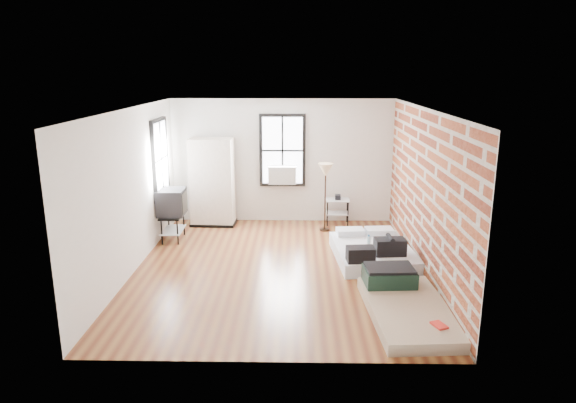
{
  "coord_description": "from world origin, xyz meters",
  "views": [
    {
      "loc": [
        0.35,
        -8.5,
        3.44
      ],
      "look_at": [
        0.18,
        0.3,
        1.15
      ],
      "focal_mm": 32.0,
      "sensor_mm": 36.0,
      "label": 1
    }
  ],
  "objects_px": {
    "mattress_main": "(373,251)",
    "side_table": "(338,204)",
    "wardrobe": "(212,182)",
    "mattress_bare": "(404,302)",
    "tv_stand": "(172,204)",
    "floor_lamp": "(326,174)"
  },
  "relations": [
    {
      "from": "floor_lamp",
      "to": "tv_stand",
      "type": "distance_m",
      "value": 3.27
    },
    {
      "from": "tv_stand",
      "to": "mattress_main",
      "type": "bearing_deg",
      "value": -16.1
    },
    {
      "from": "wardrobe",
      "to": "floor_lamp",
      "type": "height_order",
      "value": "wardrobe"
    },
    {
      "from": "mattress_bare",
      "to": "tv_stand",
      "type": "height_order",
      "value": "tv_stand"
    },
    {
      "from": "mattress_main",
      "to": "tv_stand",
      "type": "bearing_deg",
      "value": 160.15
    },
    {
      "from": "mattress_bare",
      "to": "side_table",
      "type": "bearing_deg",
      "value": 94.79
    },
    {
      "from": "mattress_main",
      "to": "floor_lamp",
      "type": "xyz_separation_m",
      "value": [
        -0.8,
        1.75,
        1.1
      ]
    },
    {
      "from": "mattress_main",
      "to": "tv_stand",
      "type": "relative_size",
      "value": 1.83
    },
    {
      "from": "tv_stand",
      "to": "mattress_bare",
      "type": "bearing_deg",
      "value": -38.5
    },
    {
      "from": "mattress_main",
      "to": "mattress_bare",
      "type": "height_order",
      "value": "mattress_main"
    },
    {
      "from": "mattress_main",
      "to": "tv_stand",
      "type": "height_order",
      "value": "tv_stand"
    },
    {
      "from": "floor_lamp",
      "to": "side_table",
      "type": "bearing_deg",
      "value": 56.96
    },
    {
      "from": "side_table",
      "to": "tv_stand",
      "type": "distance_m",
      "value": 3.67
    },
    {
      "from": "wardrobe",
      "to": "mattress_main",
      "type": "bearing_deg",
      "value": -30.67
    },
    {
      "from": "wardrobe",
      "to": "side_table",
      "type": "height_order",
      "value": "wardrobe"
    },
    {
      "from": "mattress_main",
      "to": "side_table",
      "type": "bearing_deg",
      "value": 97.53
    },
    {
      "from": "wardrobe",
      "to": "tv_stand",
      "type": "height_order",
      "value": "wardrobe"
    },
    {
      "from": "mattress_bare",
      "to": "side_table",
      "type": "xyz_separation_m",
      "value": [
        -0.66,
        4.32,
        0.33
      ]
    },
    {
      "from": "mattress_bare",
      "to": "floor_lamp",
      "type": "relative_size",
      "value": 1.47
    },
    {
      "from": "wardrobe",
      "to": "mattress_bare",
      "type": "bearing_deg",
      "value": -48.28
    },
    {
      "from": "wardrobe",
      "to": "tv_stand",
      "type": "distance_m",
      "value": 1.3
    },
    {
      "from": "side_table",
      "to": "tv_stand",
      "type": "xyz_separation_m",
      "value": [
        -3.47,
        -1.18,
        0.31
      ]
    }
  ]
}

